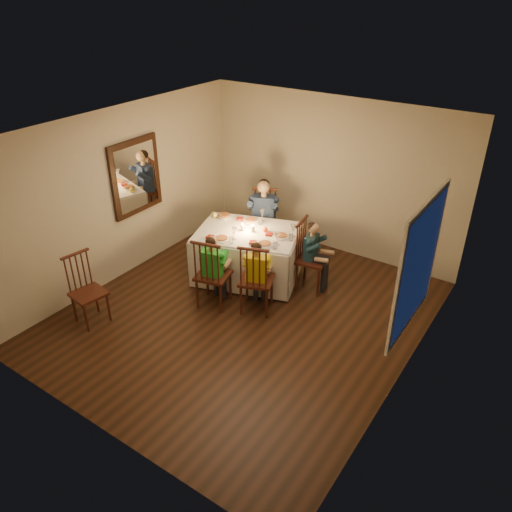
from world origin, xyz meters
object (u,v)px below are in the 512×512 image
Objects in this scene: dining_table at (248,245)px; chair_extra at (94,321)px; chair_end at (311,287)px; chair_near_left at (215,303)px; child_teal at (311,287)px; serving_bowl at (224,217)px; child_green at (215,303)px; child_yellow at (257,309)px; chair_near_right at (257,309)px; chair_adult at (263,251)px; adult at (263,251)px.

dining_table reaches higher than chair_extra.
chair_near_left is at bearing 132.53° from chair_end.
child_teal is 1.76m from serving_bowl.
child_green is 1.02× the size of child_teal.
chair_end is at bearing -132.00° from child_yellow.
chair_near_right is 0.63m from child_green.
chair_adult is 1.74m from child_green.
child_green reaches higher than chair_near_right.
child_teal is (0.97, 0.30, -0.58)m from dining_table.
chair_near_right is at bearing 150.16° from child_teal.
child_green reaches higher than chair_near_left.
dining_table is 0.65m from serving_bowl.
child_teal is at bearing 4.61° from serving_bowl.
child_teal is at bearing -1.60° from dining_table.
chair_near_right reaches higher than child_yellow.
chair_end is 0.00m from child_teal.
chair_near_right is at bearing -83.72° from adult.
child_green is (0.02, -0.88, -0.58)m from dining_table.
dining_table is 1.79× the size of chair_extra.
dining_table is 1.04m from adult.
chair_adult is 0.84× the size of adult.
serving_bowl is (0.53, 2.33, 0.83)m from chair_extra.
child_green is 5.08× the size of serving_bowl.
chair_end is at bearing -1.60° from dining_table.
serving_bowl is (-1.18, 0.82, 0.83)m from chair_near_right.
chair_adult is 1.34m from chair_end.
chair_near_right is (0.58, 0.23, 0.00)m from chair_near_left.
child_green is (0.28, -1.71, 0.00)m from chair_adult.
child_teal is (0.95, 1.18, 0.00)m from child_green.
child_yellow is at bearing 150.16° from chair_end.
chair_extra is at bearing 34.34° from child_green.
chair_near_left and chair_end have the same top height.
chair_near_left is 0.84× the size of adult.
adult is 1.11m from serving_bowl.
child_teal is at bearing -47.50° from chair_adult.
serving_bowl is (-1.54, -0.12, 0.83)m from child_teal.
chair_near_left is at bearing -32.06° from chair_extra.
child_yellow is at bearing -39.09° from chair_extra.
chair_adult is 5.07× the size of serving_bowl.
chair_end reaches higher than child_teal.
chair_extra is 2.28m from child_yellow.
dining_table is at bearing -68.13° from child_yellow.
chair_extra is 0.93× the size of child_teal.
serving_bowl is (-0.31, -0.66, 0.83)m from adult.
chair_end is 1.76m from serving_bowl.
adult reaches higher than chair_end.
chair_near_right is 1.01× the size of child_yellow.
chair_near_left is (0.02, -0.88, -0.58)m from dining_table.
chair_end is (0.36, 0.95, 0.00)m from chair_near_right.
dining_table is 1.16m from chair_end.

